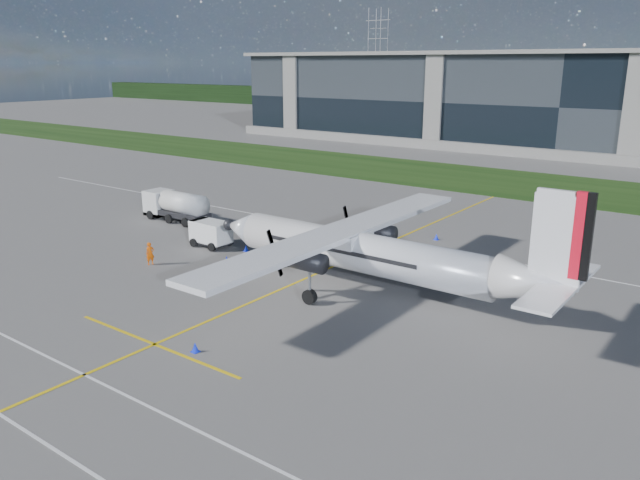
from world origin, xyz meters
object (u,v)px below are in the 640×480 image
(baggage_tug, at_px, (211,234))
(safety_cone_nose_port, at_px, (227,259))
(turboprop_aircraft, at_px, (373,231))
(pylon_west, at_px, (378,59))
(fuel_tanker_truck, at_px, (173,205))
(ground_crew_person, at_px, (150,252))
(safety_cone_nose_stbd, at_px, (246,248))
(safety_cone_stbdwing, at_px, (436,237))
(safety_cone_portwing, at_px, (195,347))

(baggage_tug, distance_m, safety_cone_nose_port, 4.56)
(turboprop_aircraft, bearing_deg, pylon_west, 121.55)
(pylon_west, distance_m, turboprop_aircraft, 168.12)
(baggage_tug, xyz_separation_m, safety_cone_nose_port, (3.90, -2.25, -0.75))
(fuel_tanker_truck, relative_size, ground_crew_person, 3.90)
(baggage_tug, bearing_deg, fuel_tanker_truck, 156.67)
(turboprop_aircraft, bearing_deg, safety_cone_nose_port, -173.74)
(fuel_tanker_truck, relative_size, safety_cone_nose_stbd, 14.43)
(turboprop_aircraft, relative_size, safety_cone_nose_stbd, 51.75)
(baggage_tug, height_order, safety_cone_nose_stbd, baggage_tug)
(turboprop_aircraft, relative_size, ground_crew_person, 14.00)
(fuel_tanker_truck, relative_size, baggage_tug, 2.17)
(turboprop_aircraft, bearing_deg, safety_cone_stbdwing, 99.10)
(fuel_tanker_truck, xyz_separation_m, safety_cone_nose_port, (12.82, -6.10, -1.10))
(fuel_tanker_truck, xyz_separation_m, baggage_tug, (8.92, -3.85, -0.36))
(baggage_tug, distance_m, ground_crew_person, 5.76)
(safety_cone_nose_stbd, relative_size, safety_cone_nose_port, 1.00)
(turboprop_aircraft, relative_size, safety_cone_stbdwing, 51.75)
(safety_cone_stbdwing, bearing_deg, turboprop_aircraft, -80.90)
(pylon_west, xyz_separation_m, turboprop_aircraft, (87.79, -142.95, -11.12))
(safety_cone_nose_port, bearing_deg, turboprop_aircraft, 6.26)
(turboprop_aircraft, xyz_separation_m, safety_cone_nose_stbd, (-12.24, 1.64, -3.63))
(safety_cone_stbdwing, relative_size, safety_cone_nose_port, 1.00)
(fuel_tanker_truck, relative_size, safety_cone_nose_port, 14.43)
(pylon_west, distance_m, ground_crew_person, 165.09)
(safety_cone_stbdwing, bearing_deg, ground_crew_person, -126.62)
(baggage_tug, bearing_deg, safety_cone_portwing, -46.29)
(safety_cone_nose_port, bearing_deg, pylon_west, 117.91)
(safety_cone_stbdwing, height_order, safety_cone_nose_port, same)
(safety_cone_nose_stbd, bearing_deg, safety_cone_portwing, -55.22)
(ground_crew_person, relative_size, safety_cone_nose_stbd, 3.70)
(baggage_tug, relative_size, safety_cone_portwing, 6.64)
(pylon_west, bearing_deg, baggage_tug, -62.95)
(safety_cone_nose_port, bearing_deg, baggage_tug, 150.02)
(fuel_tanker_truck, bearing_deg, pylon_west, 114.72)
(turboprop_aircraft, distance_m, safety_cone_nose_port, 12.02)
(ground_crew_person, bearing_deg, pylon_west, 47.45)
(safety_cone_nose_stbd, bearing_deg, safety_cone_nose_port, -73.77)
(pylon_west, relative_size, safety_cone_portwing, 60.00)
(pylon_west, xyz_separation_m, fuel_tanker_truck, (63.58, -138.10, -13.65))
(safety_cone_portwing, xyz_separation_m, safety_cone_nose_stbd, (-9.75, 14.04, 0.00))
(pylon_west, relative_size, turboprop_aircraft, 1.16)
(turboprop_aircraft, height_order, safety_cone_stbdwing, turboprop_aircraft)
(pylon_west, distance_m, safety_cone_portwing, 177.83)
(safety_cone_portwing, bearing_deg, ground_crew_person, 149.40)
(pylon_west, xyz_separation_m, safety_cone_portwing, (85.30, -155.34, -14.75))
(fuel_tanker_truck, height_order, safety_cone_portwing, fuel_tanker_truck)
(baggage_tug, bearing_deg, turboprop_aircraft, -3.74)
(safety_cone_nose_stbd, height_order, safety_cone_stbdwing, same)
(baggage_tug, bearing_deg, pylon_west, 117.05)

